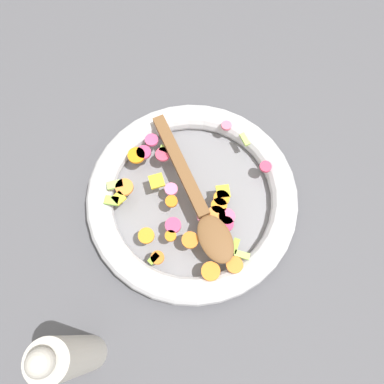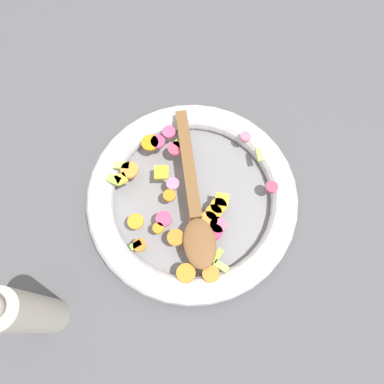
# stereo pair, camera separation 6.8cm
# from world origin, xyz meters

# --- Properties ---
(ground_plane) EXTENTS (4.00, 4.00, 0.00)m
(ground_plane) POSITION_xyz_m (0.00, 0.00, 0.00)
(ground_plane) COLOR #4C4C51
(skillet) EXTENTS (0.40, 0.40, 0.05)m
(skillet) POSITION_xyz_m (0.00, 0.00, 0.02)
(skillet) COLOR slate
(skillet) RESTS_ON ground_plane
(chopped_vegetables) EXTENTS (0.31, 0.29, 0.01)m
(chopped_vegetables) POSITION_xyz_m (0.01, -0.02, 0.05)
(chopped_vegetables) COLOR orange
(chopped_vegetables) RESTS_ON skillet
(wooden_spoon) EXTENTS (0.31, 0.10, 0.01)m
(wooden_spoon) POSITION_xyz_m (0.02, -0.01, 0.06)
(wooden_spoon) COLOR brown
(wooden_spoon) RESTS_ON chopped_vegetables
(pepper_mill) EXTENTS (0.06, 0.06, 0.24)m
(pepper_mill) POSITION_xyz_m (0.12, -0.30, 0.11)
(pepper_mill) COLOR #B2ADA3
(pepper_mill) RESTS_ON ground_plane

